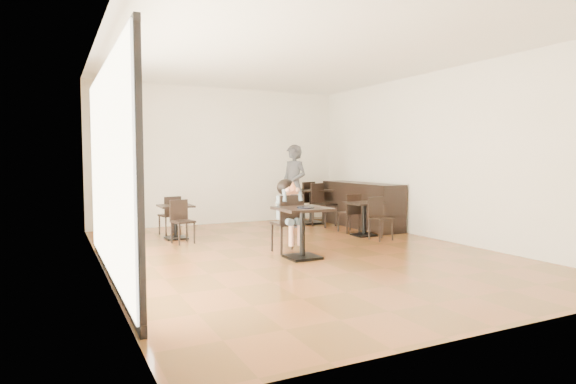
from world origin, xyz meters
TOP-DOWN VIEW (x-y plane):
  - floor at (0.00, 0.00)m, footprint 6.00×8.00m
  - ceiling at (0.00, 0.00)m, footprint 6.00×8.00m
  - wall_back at (0.00, 4.00)m, footprint 6.00×0.01m
  - wall_front at (0.00, -4.00)m, footprint 6.00×0.01m
  - wall_left at (-3.00, 0.00)m, footprint 0.01×8.00m
  - wall_right at (3.00, 0.00)m, footprint 0.01×8.00m
  - storefront_window at (-2.97, -0.50)m, footprint 0.04×4.50m
  - child_table at (-0.16, -0.45)m, footprint 0.75×0.75m
  - child_chair at (-0.16, 0.10)m, footprint 0.43×0.43m
  - child at (-0.16, 0.10)m, footprint 0.43×0.60m
  - plate at (-0.16, -0.55)m, footprint 0.27×0.27m
  - pizza_slice at (-0.16, -0.09)m, footprint 0.28×0.21m
  - adult_patron at (1.30, 2.71)m, footprint 0.65×0.79m
  - cafe_table_mid at (1.97, 0.93)m, footprint 0.67×0.67m
  - cafe_table_left at (-1.48, 2.24)m, footprint 0.74×0.74m
  - cafe_table_back at (1.92, 3.01)m, footprint 0.99×0.99m
  - chair_mid_a at (1.97, 1.48)m, footprint 0.38×0.38m
  - chair_mid_b at (1.97, 0.38)m, footprint 0.38×0.38m
  - chair_left_a at (-1.48, 2.79)m, footprint 0.42×0.42m
  - chair_left_b at (-1.48, 1.69)m, footprint 0.42×0.42m
  - chair_back_a at (1.95, 3.50)m, footprint 0.56×0.56m
  - chair_back_b at (1.95, 2.46)m, footprint 0.56×0.56m
  - service_counter at (2.65, 2.00)m, footprint 0.60×2.40m

SIDE VIEW (x-z plane):
  - floor at x=0.00m, z-range -0.01..0.01m
  - cafe_table_left at x=-1.48m, z-range 0.00..0.65m
  - cafe_table_mid at x=1.97m, z-range 0.00..0.67m
  - chair_left_a at x=-1.48m, z-range 0.00..0.79m
  - chair_left_b at x=-1.48m, z-range 0.00..0.79m
  - child_table at x=-0.16m, z-range 0.00..0.79m
  - chair_mid_a at x=1.97m, z-range 0.00..0.81m
  - chair_mid_b at x=1.97m, z-range 0.00..0.81m
  - cafe_table_back at x=1.92m, z-range 0.00..0.81m
  - child_chair at x=-0.16m, z-range 0.00..0.95m
  - chair_back_a at x=1.95m, z-range 0.00..0.98m
  - chair_back_b at x=1.95m, z-range 0.00..0.98m
  - service_counter at x=2.65m, z-range 0.00..1.00m
  - child at x=-0.16m, z-range 0.00..1.20m
  - plate at x=-0.16m, z-range 0.79..0.81m
  - adult_patron at x=1.30m, z-range 0.00..1.86m
  - pizza_slice at x=-0.16m, z-range 1.01..1.07m
  - storefront_window at x=-2.97m, z-range 0.10..2.70m
  - wall_back at x=0.00m, z-range 0.00..3.20m
  - wall_front at x=0.00m, z-range 0.00..3.20m
  - wall_left at x=-3.00m, z-range 0.00..3.20m
  - wall_right at x=3.00m, z-range 0.00..3.20m
  - ceiling at x=0.00m, z-range 3.20..3.21m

